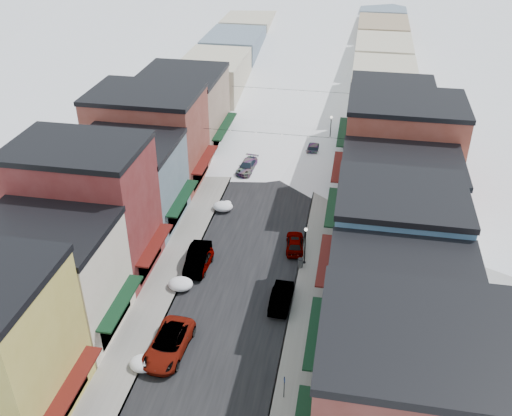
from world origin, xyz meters
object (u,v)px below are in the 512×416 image
at_px(streetlamp_near, 305,241).
at_px(car_silver_sedan, 201,262).
at_px(car_white_suv, 169,344).
at_px(trash_can, 300,263).
at_px(car_green_sedan, 281,297).
at_px(car_dark_hatch, 197,258).

bearing_deg(streetlamp_near, car_silver_sedan, -166.25).
height_order(car_white_suv, trash_can, car_white_suv).
bearing_deg(car_silver_sedan, car_white_suv, -85.05).
distance_m(car_green_sedan, trash_can, 5.44).
height_order(car_white_suv, car_green_sedan, car_white_suv).
bearing_deg(car_green_sedan, streetlamp_near, -101.73).
bearing_deg(car_dark_hatch, car_green_sedan, -28.46).
relative_size(car_dark_hatch, streetlamp_near, 1.33).
bearing_deg(streetlamp_near, car_dark_hatch, -168.03).
xyz_separation_m(car_silver_sedan, streetlamp_near, (9.43, 2.31, 1.91)).
height_order(car_green_sedan, streetlamp_near, streetlamp_near).
bearing_deg(trash_can, car_silver_sedan, -169.87).
bearing_deg(car_white_suv, car_dark_hatch, 97.20).
xyz_separation_m(car_green_sedan, streetlamp_near, (1.33, 6.01, 1.85)).
distance_m(trash_can, streetlamp_near, 2.14).
distance_m(car_silver_sedan, streetlamp_near, 9.90).
xyz_separation_m(car_white_suv, car_green_sedan, (7.68, 7.17, -0.06)).
xyz_separation_m(car_dark_hatch, trash_can, (9.50, 1.40, -0.25)).
xyz_separation_m(car_white_suv, streetlamp_near, (9.00, 13.18, 1.79)).
bearing_deg(streetlamp_near, car_white_suv, -124.33).
xyz_separation_m(car_white_suv, trash_can, (8.71, 12.51, -0.22)).
distance_m(car_green_sedan, streetlamp_near, 6.43).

